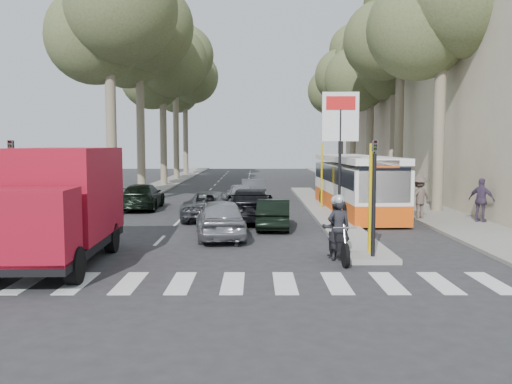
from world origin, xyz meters
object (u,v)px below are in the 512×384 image
silver_hatchback (220,218)px  motorcycle (337,230)px  city_bus (355,183)px  red_truck (60,203)px  dark_hatchback (274,214)px

silver_hatchback → motorcycle: (3.76, -3.83, 0.17)m
motorcycle → silver_hatchback: bearing=130.4°
city_bus → motorcycle: 11.47m
silver_hatchback → red_truck: 6.27m
city_bus → motorcycle: city_bus is taller
silver_hatchback → city_bus: (6.34, 7.32, 0.80)m
dark_hatchback → motorcycle: motorcycle is taller
silver_hatchback → dark_hatchback: (2.06, 2.23, -0.12)m
silver_hatchback → red_truck: size_ratio=0.68×
dark_hatchback → silver_hatchback: bearing=50.7°
silver_hatchback → motorcycle: 5.37m
red_truck → city_bus: size_ratio=0.57×
red_truck → motorcycle: 8.15m
city_bus → motorcycle: size_ratio=4.75×
city_bus → silver_hatchback: bearing=-132.8°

